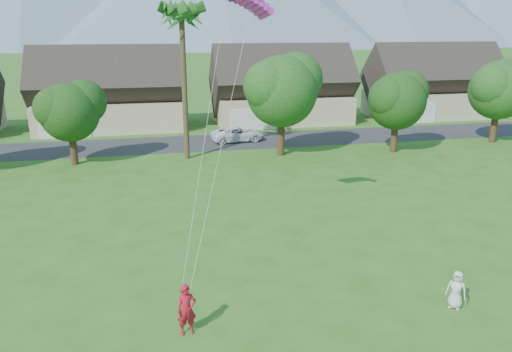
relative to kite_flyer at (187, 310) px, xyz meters
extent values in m
cube|color=#2D2D30|center=(3.93, 30.53, -0.96)|extent=(90.00, 7.00, 0.01)
imported|color=#B01426|center=(0.00, 0.00, 0.00)|extent=(0.78, 0.58, 1.94)
imported|color=silver|center=(10.50, -0.44, -0.19)|extent=(0.90, 0.88, 1.56)
imported|color=white|center=(7.16, 30.53, -0.27)|extent=(5.27, 2.91, 1.40)
cone|color=slate|center=(203.93, 256.53, 21.53)|extent=(180.00, 180.00, 45.00)
cube|color=beige|center=(-5.07, 39.53, 0.53)|extent=(15.00, 8.00, 3.00)
cube|color=#382D28|center=(-5.07, 39.53, 3.82)|extent=(15.75, 8.15, 8.15)
cube|color=silver|center=(-9.27, 35.47, 0.13)|extent=(4.80, 0.12, 2.20)
cube|color=beige|center=(13.93, 39.53, 0.53)|extent=(15.00, 8.00, 3.00)
cube|color=#382D28|center=(13.93, 39.53, 3.82)|extent=(15.75, 8.15, 8.15)
cube|color=silver|center=(9.73, 35.47, 0.13)|extent=(4.80, 0.12, 2.20)
cube|color=beige|center=(32.93, 39.53, 0.53)|extent=(15.00, 8.00, 3.00)
cube|color=#382D28|center=(32.93, 39.53, 3.82)|extent=(15.75, 8.15, 8.15)
cube|color=silver|center=(28.73, 35.47, 0.13)|extent=(4.80, 0.12, 2.20)
cylinder|color=#47301C|center=(-7.07, 25.03, 0.12)|extent=(0.56, 0.56, 2.18)
sphere|color=#214916|center=(-7.07, 25.03, 3.25)|extent=(4.62, 4.62, 4.62)
cylinder|color=#47301C|center=(9.93, 24.53, 0.44)|extent=(0.62, 0.62, 2.82)
sphere|color=#214916|center=(9.93, 24.53, 4.49)|extent=(5.98, 5.98, 5.98)
cylinder|color=#47301C|center=(19.93, 23.53, 0.18)|extent=(0.58, 0.58, 2.30)
sphere|color=#214916|center=(19.93, 23.53, 3.49)|extent=(4.90, 4.90, 4.90)
cylinder|color=#47301C|center=(30.93, 25.03, 0.31)|extent=(0.60, 0.60, 2.56)
sphere|color=#214916|center=(30.93, 25.03, 3.99)|extent=(5.44, 5.44, 5.44)
cylinder|color=#4C3D26|center=(1.93, 25.03, 5.03)|extent=(0.44, 0.44, 12.00)
sphere|color=#286021|center=(1.93, 25.03, 11.33)|extent=(3.00, 3.00, 3.00)
camera|label=1|loc=(-0.82, -15.87, 9.77)|focal=35.00mm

